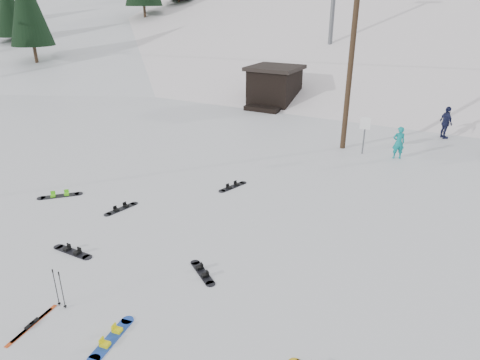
% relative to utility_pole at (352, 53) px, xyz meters
% --- Properties ---
extents(ground, '(200.00, 200.00, 0.00)m').
position_rel_utility_pole_xyz_m(ground, '(-2.00, -14.00, -4.68)').
color(ground, white).
rests_on(ground, ground).
extents(ski_slope, '(60.00, 85.24, 65.97)m').
position_rel_utility_pole_xyz_m(ski_slope, '(-2.00, 41.00, -16.68)').
color(ski_slope, white).
rests_on(ski_slope, ground).
extents(ridge_left, '(47.54, 95.03, 58.38)m').
position_rel_utility_pole_xyz_m(ridge_left, '(-38.00, 34.00, -15.68)').
color(ridge_left, white).
rests_on(ridge_left, ground).
extents(treeline_left, '(20.00, 64.00, 10.00)m').
position_rel_utility_pole_xyz_m(treeline_left, '(-36.00, 26.00, -4.68)').
color(treeline_left, black).
rests_on(treeline_left, ground).
extents(treeline_crest, '(50.00, 6.00, 10.00)m').
position_rel_utility_pole_xyz_m(treeline_crest, '(-2.00, 72.00, -4.68)').
color(treeline_crest, black).
rests_on(treeline_crest, ski_slope).
extents(utility_pole, '(2.00, 0.26, 9.00)m').
position_rel_utility_pole_xyz_m(utility_pole, '(0.00, 0.00, 0.00)').
color(utility_pole, '#3A2819').
rests_on(utility_pole, ground).
extents(trail_sign, '(0.50, 0.09, 1.85)m').
position_rel_utility_pole_xyz_m(trail_sign, '(1.10, -0.42, -3.41)').
color(trail_sign, '#595B60').
rests_on(trail_sign, ground).
extents(lift_hut, '(3.40, 4.10, 2.75)m').
position_rel_utility_pole_xyz_m(lift_hut, '(-7.00, 6.94, -3.32)').
color(lift_hut, black).
rests_on(lift_hut, ground).
extents(hero_snowboard, '(0.49, 1.54, 0.11)m').
position_rel_utility_pole_xyz_m(hero_snowboard, '(-0.77, -15.62, -4.65)').
color(hero_snowboard, blue).
rests_on(hero_snowboard, ground).
extents(hero_skis, '(0.28, 1.50, 0.08)m').
position_rel_utility_pole_xyz_m(hero_skis, '(-2.73, -16.17, -4.66)').
color(hero_skis, '#B03912').
rests_on(hero_skis, ground).
extents(ski_poles, '(0.29, 0.08, 1.06)m').
position_rel_utility_pole_xyz_m(ski_poles, '(-2.64, -15.37, -4.14)').
color(ski_poles, black).
rests_on(ski_poles, ground).
extents(board_scatter_a, '(1.51, 0.28, 0.11)m').
position_rel_utility_pole_xyz_m(board_scatter_a, '(-4.37, -13.52, -4.65)').
color(board_scatter_a, black).
rests_on(board_scatter_a, ground).
extents(board_scatter_b, '(0.49, 1.40, 0.10)m').
position_rel_utility_pole_xyz_m(board_scatter_b, '(-5.09, -10.65, -4.66)').
color(board_scatter_b, black).
rests_on(board_scatter_b, ground).
extents(board_scatter_c, '(1.26, 1.29, 0.12)m').
position_rel_utility_pole_xyz_m(board_scatter_c, '(-7.94, -10.94, -4.65)').
color(board_scatter_c, black).
rests_on(board_scatter_c, ground).
extents(board_scatter_d, '(1.19, 0.90, 0.10)m').
position_rel_utility_pole_xyz_m(board_scatter_d, '(-0.35, -12.54, -4.66)').
color(board_scatter_d, black).
rests_on(board_scatter_d, ground).
extents(board_scatter_f, '(0.61, 1.43, 0.10)m').
position_rel_utility_pole_xyz_m(board_scatter_f, '(-2.51, -7.00, -4.65)').
color(board_scatter_f, black).
rests_on(board_scatter_f, ground).
extents(skier_teal, '(0.67, 0.59, 1.56)m').
position_rel_utility_pole_xyz_m(skier_teal, '(2.70, -0.29, -3.90)').
color(skier_teal, '#0D8487').
rests_on(skier_teal, ground).
extents(skier_navy, '(0.95, 1.08, 1.75)m').
position_rel_utility_pole_xyz_m(skier_navy, '(4.38, 4.26, -3.81)').
color(skier_navy, '#191D3F').
rests_on(skier_navy, ground).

